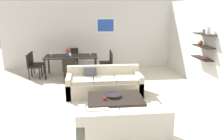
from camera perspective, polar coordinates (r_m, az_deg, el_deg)
ground_plane at (r=6.36m, az=-1.61°, el=-7.05°), size 18.00×18.00×0.00m
back_wall_unit at (r=9.50m, az=-1.49°, el=8.66°), size 8.40×0.09×2.70m
right_wall_shelf_unit at (r=7.42m, az=22.05°, el=5.84°), size 0.34×8.20×2.70m
sofa_beige at (r=6.58m, az=-2.01°, el=-3.61°), size 2.12×0.90×0.78m
loveseat_white at (r=4.22m, az=2.45°, el=-14.66°), size 1.59×0.90×0.78m
coffee_table at (r=5.46m, az=0.82°, el=-8.68°), size 1.28×0.97×0.38m
decorative_bowl at (r=5.42m, az=0.44°, el=-6.36°), size 0.37×0.37×0.06m
apple_on_coffee_table at (r=5.23m, az=-1.83°, el=-7.13°), size 0.07×0.07×0.07m
dining_table at (r=8.45m, az=-10.20°, el=3.03°), size 1.89×0.89×0.75m
dining_chair_foot at (r=7.66m, az=-10.57°, el=0.46°), size 0.44×0.44×0.88m
dining_chair_right_near at (r=8.29m, az=-0.89°, el=1.81°), size 0.44×0.44×0.88m
dining_chair_head at (r=9.31m, az=-9.79°, el=3.03°), size 0.44×0.44×0.88m
dining_chair_left_far at (r=8.88m, az=-18.79°, el=1.88°), size 0.44×0.44×0.88m
dining_chair_right_far at (r=8.68m, az=-1.12°, el=2.40°), size 0.44×0.44×0.88m
dining_chair_left_near at (r=8.50m, az=-19.36°, el=1.28°), size 0.44×0.44×0.88m
wine_glass_left_near at (r=8.38m, az=-15.07°, el=4.04°), size 0.08×0.08×0.18m
wine_glass_right_far at (r=8.50m, az=-5.51°, el=4.43°), size 0.07×0.07×0.15m
wine_glass_right_near at (r=8.28m, az=-5.49°, el=4.26°), size 0.07×0.07×0.16m
wine_glass_left_far at (r=8.60m, az=-14.83°, el=4.14°), size 0.07×0.07×0.14m
wine_glass_foot at (r=8.03m, az=-10.45°, el=3.82°), size 0.07×0.07×0.17m
centerpiece_vase at (r=8.42m, az=-10.82°, el=4.53°), size 0.16×0.16×0.30m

